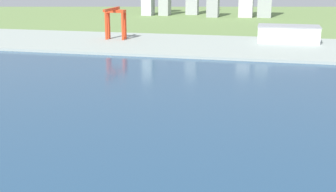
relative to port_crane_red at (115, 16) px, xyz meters
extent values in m
plane|color=#658347|center=(143.59, -200.73, -27.15)|extent=(2400.00, 2400.00, 0.00)
cube|color=navy|center=(143.59, -260.73, -27.08)|extent=(840.00, 360.00, 0.15)
cube|color=#95A098|center=(143.59, -10.73, -25.90)|extent=(840.00, 140.00, 2.50)
cube|color=red|center=(-9.32, -1.70, -10.28)|extent=(2.20, 2.20, 28.75)
cube|color=red|center=(9.32, -1.70, -10.28)|extent=(2.20, 2.20, 28.75)
cube|color=red|center=(-9.32, 6.30, -10.28)|extent=(2.20, 2.20, 28.75)
cube|color=red|center=(9.32, 6.30, -10.28)|extent=(2.20, 2.20, 28.75)
cube|color=red|center=(0.00, 2.30, 5.49)|extent=(21.04, 10.00, 2.80)
cube|color=red|center=(0.00, -8.79, 8.29)|extent=(2.60, 44.35, 2.60)
cube|color=white|center=(180.80, 24.28, -16.71)|extent=(61.26, 32.61, 15.89)
cube|color=gray|center=(180.80, 24.28, -8.16)|extent=(62.48, 33.26, 1.20)
camera|label=1|loc=(166.07, -458.65, 44.34)|focal=48.18mm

